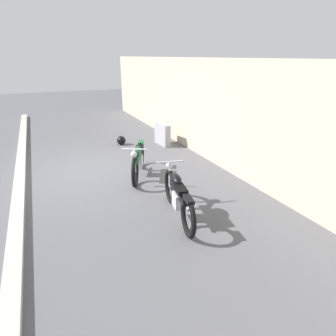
% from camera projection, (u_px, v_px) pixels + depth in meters
% --- Properties ---
extents(ground_plane, '(40.00, 40.00, 0.00)m').
position_uv_depth(ground_plane, '(91.00, 173.00, 7.85)').
color(ground_plane, '#56565B').
extents(building_wall, '(18.00, 0.30, 2.80)m').
position_uv_depth(building_wall, '(210.00, 110.00, 8.64)').
color(building_wall, beige).
rests_on(building_wall, ground_plane).
extents(curb_strip, '(18.00, 0.24, 0.12)m').
position_uv_depth(curb_strip, '(20.00, 181.00, 7.21)').
color(curb_strip, '#B7B2A8').
rests_on(curb_strip, ground_plane).
extents(stone_marker, '(0.78, 0.28, 0.71)m').
position_uv_depth(stone_marker, '(162.00, 134.00, 10.21)').
color(stone_marker, '#9E9EA3').
rests_on(stone_marker, ground_plane).
extents(helmet, '(0.30, 0.30, 0.30)m').
position_uv_depth(helmet, '(121.00, 140.00, 10.28)').
color(helmet, black).
rests_on(helmet, ground_plane).
extents(motorcycle_green, '(1.89, 1.00, 0.91)m').
position_uv_depth(motorcycle_green, '(138.00, 159.00, 7.50)').
color(motorcycle_green, black).
rests_on(motorcycle_green, ground_plane).
extents(motorcycle_black, '(1.98, 0.61, 0.89)m').
position_uv_depth(motorcycle_black, '(178.00, 196.00, 5.58)').
color(motorcycle_black, black).
rests_on(motorcycle_black, ground_plane).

